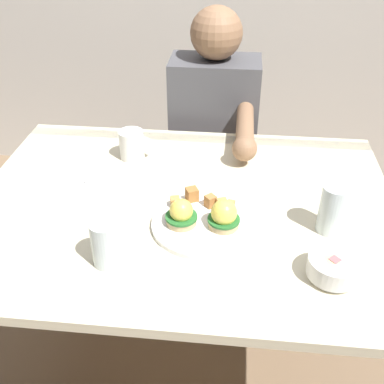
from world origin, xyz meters
TOP-DOWN VIEW (x-y plane):
  - ground_plane at (0.00, 0.00)m, footprint 6.00×6.00m
  - dining_table at (0.00, 0.00)m, footprint 1.20×0.90m
  - eggs_benedict_plate at (0.07, -0.10)m, footprint 0.27×0.27m
  - fruit_bowl at (0.38, -0.26)m, footprint 0.12×0.12m
  - coffee_mug at (-0.19, 0.24)m, footprint 0.11×0.08m
  - fork at (-0.30, 0.04)m, footprint 0.03×0.16m
  - water_glass_near at (-0.15, -0.26)m, footprint 0.07×0.07m
  - water_glass_far at (0.39, -0.08)m, footprint 0.07×0.07m
  - diner_person at (0.05, 0.60)m, footprint 0.34×0.54m

SIDE VIEW (x-z plane):
  - ground_plane at x=0.00m, z-range 0.00..0.00m
  - dining_table at x=0.00m, z-range 0.26..1.00m
  - diner_person at x=0.05m, z-range 0.08..1.22m
  - fork at x=-0.30m, z-range 0.74..0.74m
  - eggs_benedict_plate at x=0.07m, z-range 0.72..0.81m
  - fruit_bowl at x=0.38m, z-range 0.74..0.80m
  - coffee_mug at x=-0.19m, z-range 0.74..0.84m
  - water_glass_near at x=-0.15m, z-range 0.73..0.85m
  - water_glass_far at x=0.39m, z-range 0.73..0.86m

